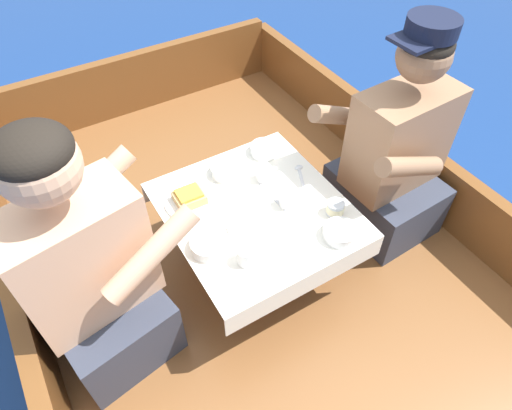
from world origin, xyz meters
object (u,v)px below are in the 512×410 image
sandwich (189,197)px  coffee_cup_center (247,255)px  coffee_cup_starboard (289,200)px  tin_can (335,208)px  person_port (90,274)px  person_starboard (394,157)px  coffee_cup_port (265,174)px

sandwich → coffee_cup_center: coffee_cup_center is taller
coffee_cup_starboard → tin_can: (0.13, -0.12, -0.00)m
person_port → person_starboard: 1.25m
person_port → coffee_cup_port: size_ratio=10.72×
person_starboard → tin_can: size_ratio=14.40×
person_starboard → coffee_cup_center: (-0.78, -0.13, 0.01)m
coffee_cup_port → coffee_cup_center: 0.41m
sandwich → coffee_cup_center: bearing=-82.2°
person_starboard → sandwich: (-0.82, 0.22, 0.01)m
person_starboard → sandwich: 0.85m
coffee_cup_center → tin_can: bearing=3.2°
coffee_cup_port → coffee_cup_starboard: 0.17m
person_port → sandwich: 0.45m
coffee_cup_port → coffee_cup_center: size_ratio=0.99×
coffee_cup_center → person_starboard: bearing=9.3°
person_starboard → tin_can: 0.40m
coffee_cup_starboard → tin_can: size_ratio=1.35×
sandwich → coffee_cup_port: 0.31m
person_port → sandwich: person_port is taller
sandwich → person_starboard: bearing=-15.1°
coffee_cup_port → coffee_cup_starboard: (0.00, -0.17, 0.00)m
sandwich → coffee_cup_center: (0.05, -0.35, 0.00)m
person_port → person_starboard: (1.25, -0.06, -0.02)m
coffee_cup_port → tin_can: (0.13, -0.29, -0.00)m
coffee_cup_port → coffee_cup_starboard: coffee_cup_starboard is taller
person_port → coffee_cup_port: 0.75m
sandwich → coffee_cup_center: 0.35m
person_starboard → coffee_cup_center: size_ratio=10.50×
sandwich → coffee_cup_starboard: coffee_cup_starboard is taller
person_port → coffee_cup_starboard: person_port is taller
tin_can → coffee_cup_center: bearing=-176.8°
person_port → tin_can: 0.88m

